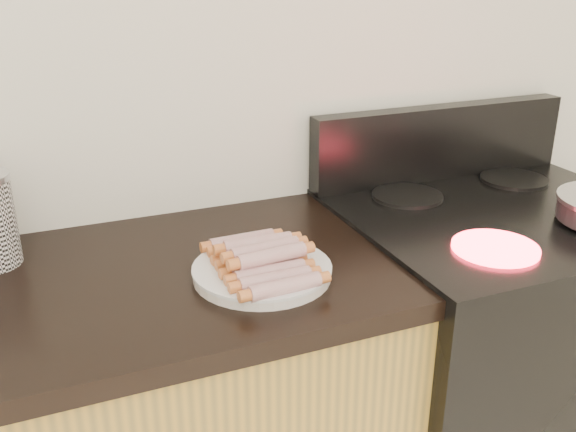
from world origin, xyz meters
name	(u,v)px	position (x,y,z in m)	size (l,w,h in m)	color
wall_back	(142,46)	(0.00, 2.00, 1.30)	(4.00, 0.04, 2.60)	silver
stove	(484,369)	(0.78, 1.68, 0.46)	(0.76, 0.65, 0.91)	black
stove_panel	(440,142)	(0.78, 1.96, 1.01)	(0.76, 0.06, 0.20)	black
burner_near_left	(495,248)	(0.61, 1.51, 0.92)	(0.18, 0.18, 0.01)	#FF1E2D
burner_far_left	(407,196)	(0.61, 1.84, 0.92)	(0.18, 0.18, 0.01)	black
burner_far_right	(514,179)	(0.95, 1.84, 0.92)	(0.18, 0.18, 0.01)	black
main_plate	(262,273)	(0.12, 1.60, 0.91)	(0.27, 0.27, 0.02)	white
hotdog_pile	(262,259)	(0.12, 1.60, 0.94)	(0.14, 0.25, 0.05)	maroon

